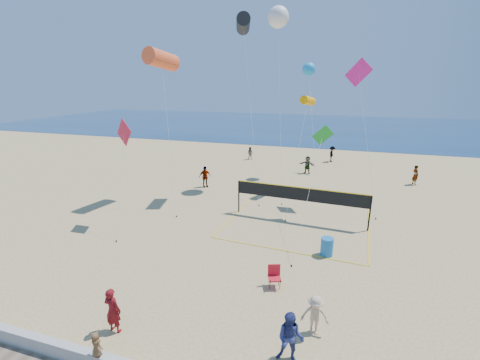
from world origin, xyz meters
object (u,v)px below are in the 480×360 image
(camp_chair, at_px, (274,275))
(trash_barrel, at_px, (327,247))
(woman, at_px, (113,310))
(volleyball_net, at_px, (300,198))

(camp_chair, xyz_separation_m, trash_barrel, (2.23, 3.65, -0.10))
(woman, xyz_separation_m, trash_barrel, (7.56, 8.26, -0.43))
(woman, distance_m, volleyball_net, 13.66)
(camp_chair, distance_m, trash_barrel, 4.28)
(woman, distance_m, trash_barrel, 11.20)
(trash_barrel, distance_m, volleyball_net, 4.83)
(woman, bearing_deg, trash_barrel, -130.04)
(woman, bearing_deg, camp_chair, -136.72)
(camp_chair, distance_m, volleyball_net, 7.95)
(volleyball_net, bearing_deg, trash_barrel, -60.43)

